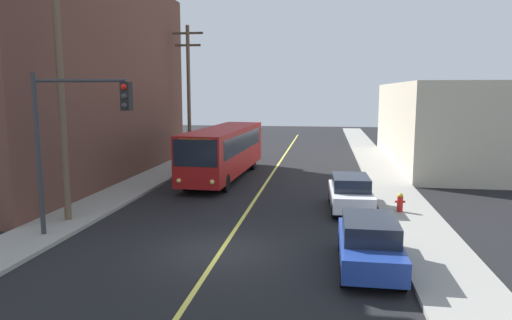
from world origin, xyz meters
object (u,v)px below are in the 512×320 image
Objects in this scene: utility_pole_near at (59,65)px; fire_hydrant at (400,202)px; utility_pole_mid at (189,87)px; traffic_signal_left_corner at (76,124)px; parked_car_white at (350,192)px; parked_car_blue at (369,243)px; city_bus at (225,150)px.

fire_hydrant is (14.00, 3.35, -5.92)m from utility_pole_near.
utility_pole_mid is 20.07m from traffic_signal_left_corner.
utility_pole_near is (-11.83, -3.86, 5.66)m from parked_car_white.
traffic_signal_left_corner is (-10.10, -5.94, 3.46)m from parked_car_white.
traffic_signal_left_corner reaches higher than parked_car_blue.
fire_hydrant is at bearing 74.17° from parked_car_blue.
city_bus is 12.51m from fire_hydrant.
fire_hydrant is at bearing -13.19° from parked_car_white.
utility_pole_near reaches higher than utility_pole_mid.
parked_car_white is 2.24m from fire_hydrant.
parked_car_blue is 7.38m from parked_car_white.
traffic_signal_left_corner is at bearing -149.52° from parked_car_white.
parked_car_white reaches higher than fire_hydrant.
utility_pole_near reaches higher than parked_car_white.
city_bus is 16.63m from parked_car_blue.
parked_car_blue is at bearing -105.83° from fire_hydrant.
parked_car_blue is 0.99× the size of parked_car_white.
city_bus is at bearing 135.76° from parked_car_white.
parked_car_white is at bearing 30.48° from traffic_signal_left_corner.
utility_pole_mid is (-11.77, 14.00, 4.98)m from parked_car_white.
fire_hydrant is at bearing 13.47° from utility_pole_near.
traffic_signal_left_corner is 13.92m from fire_hydrant.
city_bus is 2.04× the size of traffic_signal_left_corner.
city_bus is 1.18× the size of utility_pole_mid.
city_bus is 12.87m from utility_pole_near.
traffic_signal_left_corner is (-2.58, -13.26, 2.49)m from city_bus.
utility_pole_mid reaches higher than fire_hydrant.
city_bus is at bearing 68.89° from utility_pole_near.
parked_car_white is at bearing 91.69° from parked_car_blue.
city_bus is at bearing 117.76° from parked_car_blue.
utility_pole_mid is (-11.99, 21.37, 4.98)m from parked_car_blue.
fire_hydrant is (9.68, -7.83, -1.23)m from city_bus.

